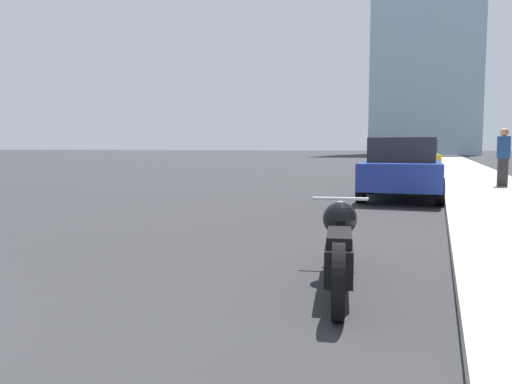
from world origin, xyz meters
The scene contains 6 objects.
sidewalk centered at (5.93, 40.00, 0.07)m, with size 2.68×240.00×0.15m.
distant_tower centered at (2.02, 97.54, 26.38)m, with size 18.29×18.29×52.75m.
motorcycle centered at (3.52, 4.43, 0.39)m, with size 0.74×2.54×0.79m.
parked_car_blue centered at (3.53, 13.02, 0.79)m, with size 2.08×4.14×1.57m.
parked_car_yellow centered at (3.58, 24.37, 0.84)m, with size 2.01×4.52×1.66m.
pedestrian centered at (6.27, 16.52, 1.07)m, with size 0.36×0.25×1.77m.
Camera 1 is at (4.39, -0.35, 1.34)m, focal length 35.00 mm.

